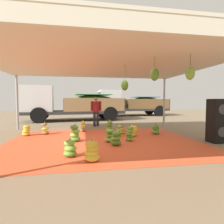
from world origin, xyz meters
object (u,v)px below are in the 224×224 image
banana_bunch_2 (122,129)px  cargo_truck_main (72,104)px  banana_bunch_12 (116,139)px  banana_bunch_6 (92,151)px  speaker_stack (217,121)px  banana_bunch_4 (119,131)px  banana_bunch_7 (110,136)px  banana_bunch_13 (110,126)px  worker_0 (96,109)px  banana_bunch_0 (130,134)px  cargo_truck_far (130,103)px  banana_bunch_9 (70,149)px  banana_bunch_10 (83,127)px  banana_bunch_11 (156,130)px  banana_bunch_1 (134,131)px  banana_bunch_3 (45,129)px  banana_bunch_8 (75,134)px  banana_bunch_5 (26,131)px

banana_bunch_2 → cargo_truck_main: cargo_truck_main is taller
banana_bunch_12 → cargo_truck_main: (-1.79, 7.83, 1.00)m
banana_bunch_6 → speaker_stack: 4.39m
banana_bunch_4 → banana_bunch_7: bearing=-118.9°
banana_bunch_7 → banana_bunch_12: size_ratio=0.99×
banana_bunch_7 → banana_bunch_13: bearing=81.5°
worker_0 → banana_bunch_0: bearing=-77.7°
cargo_truck_far → speaker_stack: bearing=-90.9°
banana_bunch_0 → speaker_stack: 2.92m
banana_bunch_9 → banana_bunch_12: banana_bunch_12 is taller
banana_bunch_2 → banana_bunch_4: bearing=-114.0°
banana_bunch_2 → banana_bunch_9: (-1.96, -2.93, 0.02)m
banana_bunch_10 → banana_bunch_9: bearing=-95.2°
banana_bunch_11 → banana_bunch_13: (-1.79, 1.07, 0.04)m
banana_bunch_1 → banana_bunch_2: bearing=112.4°
cargo_truck_main → cargo_truck_far: same height
banana_bunch_7 → banana_bunch_9: banana_bunch_7 is taller
banana_bunch_10 → cargo_truck_main: bearing=98.8°
speaker_stack → banana_bunch_12: bearing=178.3°
banana_bunch_3 → banana_bunch_6: banana_bunch_3 is taller
banana_bunch_3 → cargo_truck_main: cargo_truck_main is taller
banana_bunch_4 → banana_bunch_9: size_ratio=1.11×
banana_bunch_10 → banana_bunch_11: bearing=-19.5°
banana_bunch_13 → worker_0: (-0.48, 1.75, 0.70)m
banana_bunch_1 → banana_bunch_3: size_ratio=0.89×
banana_bunch_1 → banana_bunch_8: 2.26m
banana_bunch_7 → banana_bunch_9: 1.87m
banana_bunch_3 → banana_bunch_12: banana_bunch_3 is taller
banana_bunch_5 → banana_bunch_8: bearing=-34.7°
banana_bunch_6 → banana_bunch_11: banana_bunch_6 is taller
banana_bunch_1 → speaker_stack: size_ratio=0.32×
banana_bunch_8 → banana_bunch_1: bearing=13.7°
banana_bunch_10 → banana_bunch_12: 2.86m
banana_bunch_9 → banana_bunch_12: (1.32, 0.92, 0.02)m
banana_bunch_5 → banana_bunch_9: size_ratio=1.03×
banana_bunch_0 → banana_bunch_9: (-1.89, -1.45, -0.04)m
banana_bunch_12 → cargo_truck_main: bearing=102.8°
banana_bunch_1 → banana_bunch_13: 1.58m
banana_bunch_7 → banana_bunch_12: 0.53m
banana_bunch_2 → banana_bunch_6: 3.64m
banana_bunch_7 → speaker_stack: 3.60m
banana_bunch_0 → banana_bunch_2: (0.07, 1.48, -0.07)m
banana_bunch_9 → banana_bunch_10: banana_bunch_10 is taller
banana_bunch_0 → banana_bunch_1: 0.85m
banana_bunch_8 → banana_bunch_10: (0.28, 1.92, -0.04)m
speaker_stack → banana_bunch_5: bearing=161.5°
banana_bunch_0 → worker_0: bearing=102.3°
speaker_stack → cargo_truck_far: bearing=89.1°
banana_bunch_1 → banana_bunch_8: (-2.20, -0.54, 0.06)m
banana_bunch_1 → worker_0: bearing=111.1°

